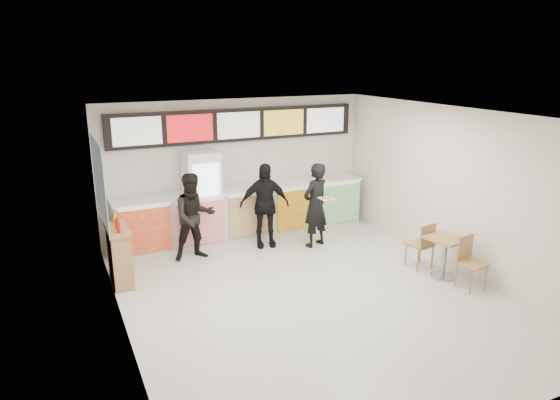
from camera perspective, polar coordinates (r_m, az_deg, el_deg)
floor at (r=8.53m, az=3.75°, el=-10.84°), size 7.00×7.00×0.00m
ceiling at (r=7.66m, az=4.16°, el=9.62°), size 7.00×7.00×0.00m
wall_back at (r=11.05m, az=-4.87°, el=3.71°), size 6.00×0.00×6.00m
wall_left at (r=7.08m, az=-17.89°, el=-4.17°), size 0.00×7.00×7.00m
wall_right at (r=9.73m, az=19.60°, el=1.12°), size 0.00×7.00×7.00m
service_counter at (r=10.92m, az=-4.01°, el=-1.46°), size 5.56×0.77×1.14m
menu_board at (r=10.81m, az=-4.83°, el=8.55°), size 5.50×0.14×0.70m
drinks_fridge at (r=10.53m, az=-8.84°, el=0.16°), size 0.70×0.67×2.00m
mirror_panel at (r=9.36m, az=-19.99°, el=2.09°), size 0.01×2.00×1.50m
customer_main at (r=10.37m, az=4.06°, el=-0.58°), size 0.75×0.61×1.78m
customer_left at (r=9.82m, az=-9.78°, el=-1.90°), size 0.85×0.66×1.73m
customer_mid at (r=10.34m, az=-1.80°, el=-0.59°), size 1.11×0.65×1.78m
pizza_slice at (r=9.92m, az=5.35°, el=0.22°), size 0.36×0.36×0.02m
cafe_table at (r=9.45m, az=18.35°, el=-5.41°), size 0.71×1.59×0.90m
condiment_ledge at (r=9.20m, az=-17.86°, el=-6.04°), size 0.36×0.90×1.20m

